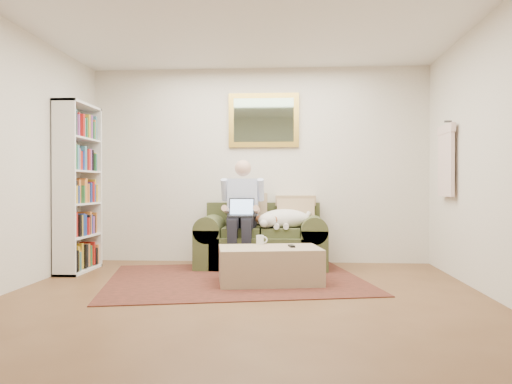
# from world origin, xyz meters

# --- Properties ---
(room_shell) EXTENTS (4.51, 5.00, 2.61)m
(room_shell) POSITION_xyz_m (0.00, 0.35, 1.30)
(room_shell) COLOR brown
(room_shell) RESTS_ON ground
(rug) EXTENTS (3.10, 2.68, 0.01)m
(rug) POSITION_xyz_m (-0.16, 1.21, 0.01)
(rug) COLOR #341D14
(rug) RESTS_ON room_shell
(sofa) EXTENTS (1.60, 0.81, 0.96)m
(sofa) POSITION_xyz_m (0.07, 2.06, 0.28)
(sofa) COLOR #4A4E29
(sofa) RESTS_ON room_shell
(seated_man) EXTENTS (0.53, 0.75, 1.35)m
(seated_man) POSITION_xyz_m (-0.17, 1.91, 0.67)
(seated_man) COLOR #8C9BD8
(seated_man) RESTS_ON sofa
(laptop) EXTENTS (0.31, 0.25, 0.23)m
(laptop) POSITION_xyz_m (-0.17, 1.85, 0.71)
(laptop) COLOR black
(laptop) RESTS_ON seated_man
(sleeping_dog) EXTENTS (0.66, 0.41, 0.25)m
(sleeping_dog) POSITION_xyz_m (0.36, 1.98, 0.61)
(sleeping_dog) COLOR white
(sleeping_dog) RESTS_ON sofa
(ottoman) EXTENTS (1.14, 0.83, 0.38)m
(ottoman) POSITION_xyz_m (0.21, 1.01, 0.19)
(ottoman) COLOR tan
(ottoman) RESTS_ON room_shell
(coffee_mug) EXTENTS (0.08, 0.08, 0.10)m
(coffee_mug) POSITION_xyz_m (0.10, 1.27, 0.43)
(coffee_mug) COLOR white
(coffee_mug) RESTS_ON ottoman
(tv_remote) EXTENTS (0.08, 0.16, 0.02)m
(tv_remote) POSITION_xyz_m (0.44, 1.05, 0.39)
(tv_remote) COLOR black
(tv_remote) RESTS_ON ottoman
(bookshelf) EXTENTS (0.28, 0.80, 2.00)m
(bookshelf) POSITION_xyz_m (-2.10, 1.60, 1.00)
(bookshelf) COLOR white
(bookshelf) RESTS_ON room_shell
(wall_mirror) EXTENTS (0.94, 0.04, 0.72)m
(wall_mirror) POSITION_xyz_m (0.07, 2.47, 1.90)
(wall_mirror) COLOR gold
(wall_mirror) RESTS_ON room_shell
(hanging_shirt) EXTENTS (0.06, 0.52, 0.90)m
(hanging_shirt) POSITION_xyz_m (2.19, 1.60, 1.35)
(hanging_shirt) COLOR #F8DACD
(hanging_shirt) RESTS_ON room_shell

